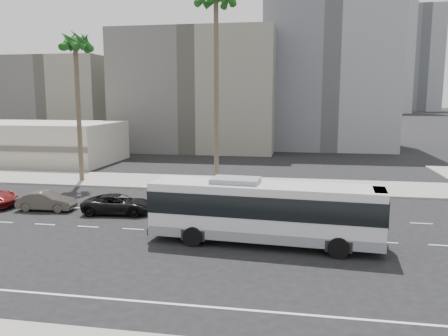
% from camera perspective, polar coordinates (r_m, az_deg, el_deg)
% --- Properties ---
extents(ground, '(700.00, 700.00, 0.00)m').
position_cam_1_polar(ground, '(27.28, 0.54, -8.38)').
color(ground, black).
rests_on(ground, ground).
extents(sidewalk_north, '(120.00, 7.00, 0.15)m').
position_cam_1_polar(sidewalk_north, '(42.18, 4.02, -2.08)').
color(sidewalk_north, gray).
rests_on(sidewalk_north, ground).
extents(commercial_low, '(22.00, 12.16, 5.00)m').
position_cam_1_polar(commercial_low, '(62.27, -23.46, 3.02)').
color(commercial_low, beige).
rests_on(commercial_low, ground).
extents(midrise_beige_west, '(24.00, 18.00, 18.00)m').
position_cam_1_polar(midrise_beige_west, '(72.54, -2.98, 9.61)').
color(midrise_beige_west, '#64625D').
rests_on(midrise_beige_west, ground).
extents(midrise_gray_center, '(20.00, 20.00, 26.00)m').
position_cam_1_polar(midrise_gray_center, '(77.93, 13.05, 12.30)').
color(midrise_gray_center, slate).
rests_on(midrise_gray_center, ground).
extents(midrise_beige_far, '(18.00, 16.00, 15.00)m').
position_cam_1_polar(midrise_beige_far, '(86.70, -19.36, 8.02)').
color(midrise_beige_far, '#64625D').
rests_on(midrise_beige_far, ground).
extents(civic_tower, '(42.00, 42.00, 129.00)m').
position_cam_1_polar(civic_tower, '(277.46, 8.99, 15.18)').
color(civic_tower, '#BBB7AF').
rests_on(civic_tower, ground).
extents(highrise_right, '(26.00, 26.00, 70.00)m').
position_cam_1_polar(highrise_right, '(260.30, 19.61, 14.35)').
color(highrise_right, slate).
rests_on(highrise_right, ground).
extents(highrise_far, '(22.00, 22.00, 60.00)m').
position_cam_1_polar(highrise_far, '(293.96, 23.51, 12.47)').
color(highrise_far, slate).
rests_on(highrise_far, ground).
extents(city_bus, '(12.94, 3.77, 3.67)m').
position_cam_1_polar(city_bus, '(25.19, 5.13, -5.33)').
color(city_bus, silver).
rests_on(city_bus, ground).
extents(car_a, '(2.78, 5.15, 1.37)m').
position_cam_1_polar(car_a, '(32.64, -13.25, -4.47)').
color(car_a, black).
rests_on(car_a, ground).
extents(car_b, '(1.63, 4.20, 1.36)m').
position_cam_1_polar(car_b, '(35.16, -21.53, -3.91)').
color(car_b, '#47413A').
rests_on(car_b, ground).
extents(palm_near, '(5.41, 5.41, 18.21)m').
position_cam_1_polar(palm_near, '(42.21, -1.02, 20.37)').
color(palm_near, brown).
rests_on(palm_near, ground).
extents(palm_mid, '(4.62, 4.62, 14.29)m').
position_cam_1_polar(palm_mid, '(45.57, -18.30, 14.46)').
color(palm_mid, brown).
rests_on(palm_mid, ground).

